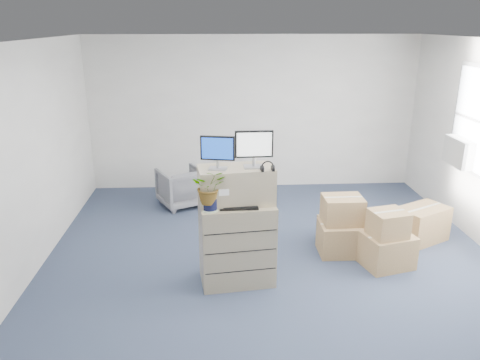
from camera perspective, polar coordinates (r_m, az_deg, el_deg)
The scene contains 17 objects.
ground at distance 5.89m, azimuth 4.42°, elevation -12.03°, with size 7.00×7.00×0.00m, color #2A304C.
wall_back at distance 8.70m, azimuth 1.66°, elevation 8.10°, with size 6.00×0.02×2.80m, color beige.
ac_unit at distance 7.57m, azimuth 25.32°, elevation 3.11°, with size 0.24×0.60×0.40m, color white.
filing_cabinet_lower at distance 5.63m, azimuth -0.38°, elevation -7.70°, with size 0.86×0.53×1.00m, color tan.
filing_cabinet_upper at distance 5.39m, azimuth -0.49°, elevation -0.63°, with size 0.86×0.43×0.43m, color tan.
monitor_left at distance 5.20m, azimuth -2.75°, elevation 3.58°, with size 0.38×0.18×0.38m.
monitor_right at distance 5.25m, azimuth 1.72°, elevation 4.04°, with size 0.43×0.17×0.43m.
headphones at distance 5.20m, azimuth 3.38°, elevation 1.58°, with size 0.15×0.15×0.02m, color black.
keyboard at distance 5.31m, azimuth -0.14°, elevation -3.29°, with size 0.44×0.18×0.02m, color black.
mouse at distance 5.38m, azimuth 3.25°, elevation -2.95°, with size 0.09×0.06×0.03m, color silver.
water_bottle at distance 5.41m, azimuth 0.45°, elevation -1.55°, with size 0.07×0.07×0.25m, color #92959A.
phone_dock at distance 5.45m, azimuth -1.41°, elevation -2.33°, with size 0.06×0.05×0.13m.
external_drive at distance 5.58m, azimuth 2.40°, elevation -2.01°, with size 0.18×0.14×0.05m, color black.
tissue_box at distance 5.52m, azimuth 2.50°, elevation -1.51°, with size 0.20×0.10×0.08m, color #4499E8.
potted_plant at distance 5.18m, azimuth -3.73°, elevation -1.37°, with size 0.36×0.40×0.40m.
office_chair at distance 8.03m, azimuth -7.17°, elevation -0.66°, with size 0.69×0.65×0.71m, color slate.
cardboard_boxes at distance 6.66m, azimuth 16.09°, elevation -6.01°, with size 1.98×1.39×0.79m.
Camera 1 is at (-0.72, -5.01, 3.01)m, focal length 35.00 mm.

